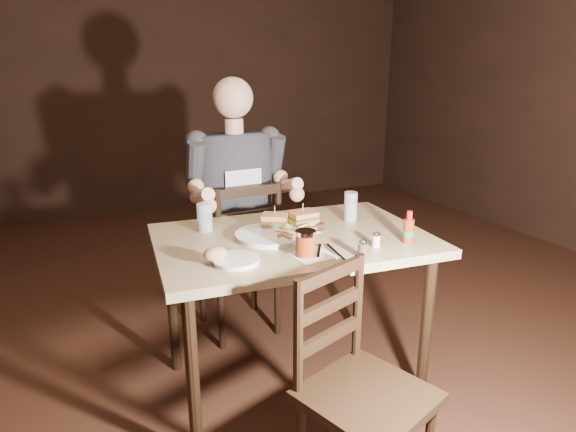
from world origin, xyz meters
name	(u,v)px	position (x,y,z in m)	size (l,w,h in m)	color
room_shell	(290,92)	(0.00, 0.00, 1.40)	(7.00, 7.00, 7.00)	black
main_table	(293,253)	(0.05, 0.09, 0.69)	(1.26, 0.89, 0.77)	tan
chair_far	(237,256)	(0.00, 0.71, 0.46)	(0.42, 0.46, 0.91)	black
chair_near	(367,396)	(0.01, -0.61, 0.42)	(0.39, 0.43, 0.85)	black
diner	(238,172)	(0.00, 0.66, 0.96)	(0.56, 0.44, 0.98)	#333238
dinner_plate	(270,236)	(-0.05, 0.11, 0.78)	(0.30, 0.30, 0.02)	white
sandwich_left	(275,217)	(0.01, 0.20, 0.84)	(0.11, 0.09, 0.10)	tan
sandwich_right	(303,213)	(0.15, 0.19, 0.84)	(0.12, 0.10, 0.10)	tan
fries_pile	(298,231)	(0.06, 0.06, 0.81)	(0.23, 0.16, 0.04)	tan
ketchup_dollop	(320,224)	(0.21, 0.13, 0.79)	(0.04, 0.04, 0.01)	maroon
glass_left	(205,217)	(-0.28, 0.32, 0.83)	(0.07, 0.07, 0.13)	silver
glass_right	(351,207)	(0.41, 0.17, 0.84)	(0.06, 0.06, 0.15)	silver
hot_sauce	(409,227)	(0.47, -0.19, 0.84)	(0.04, 0.04, 0.14)	maroon
salt_shaker	(376,240)	(0.31, -0.18, 0.80)	(0.03, 0.03, 0.06)	white
pepper_shaker	(363,249)	(0.20, -0.25, 0.80)	(0.04, 0.04, 0.07)	#38332D
syrup_dispenser	(305,243)	(0.00, -0.15, 0.82)	(0.08, 0.08, 0.11)	maroon
napkin	(313,255)	(0.03, -0.16, 0.77)	(0.16, 0.15, 0.00)	white
knife	(337,253)	(0.12, -0.19, 0.78)	(0.01, 0.22, 0.01)	silver
fork	(319,251)	(0.07, -0.13, 0.78)	(0.01, 0.16, 0.00)	silver
side_plate	(236,261)	(-0.28, -0.10, 0.78)	(0.18, 0.18, 0.01)	white
bread_roll	(215,254)	(-0.35, -0.08, 0.81)	(0.10, 0.08, 0.06)	tan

